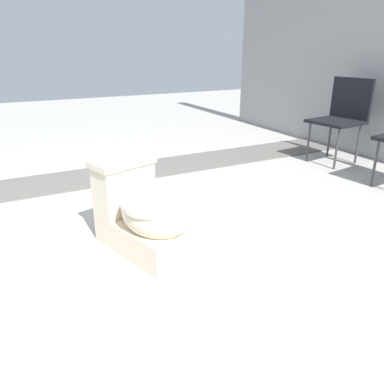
% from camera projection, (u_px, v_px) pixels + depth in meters
% --- Properties ---
extents(ground_plane, '(14.00, 14.00, 0.00)m').
position_uv_depth(ground_plane, '(144.00, 232.00, 2.42)').
color(ground_plane, '#A8A59E').
extents(gravel_strip, '(0.56, 8.00, 0.01)m').
position_uv_depth(gravel_strip, '(148.00, 169.00, 3.65)').
color(gravel_strip, '#605B56').
rests_on(gravel_strip, ground).
extents(toilet, '(0.71, 0.54, 0.52)m').
position_uv_depth(toilet, '(146.00, 214.00, 2.16)').
color(toilet, beige).
rests_on(toilet, ground).
extents(folding_chair_left, '(0.49, 0.49, 0.83)m').
position_uv_depth(folding_chair_left, '(343.00, 112.00, 3.76)').
color(folding_chair_left, black).
rests_on(folding_chair_left, ground).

